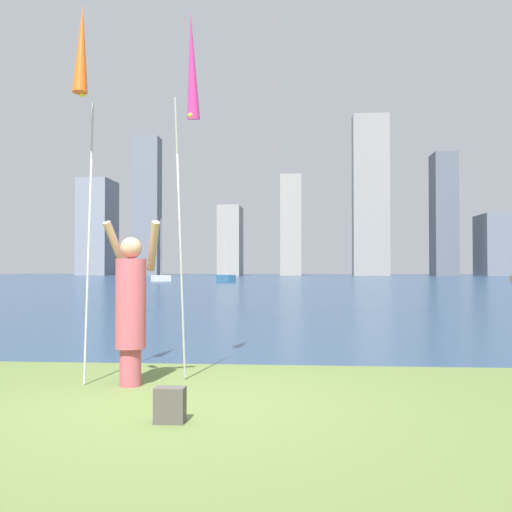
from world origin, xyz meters
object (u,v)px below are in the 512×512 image
Objects in this scene: kite_flag_right at (192,75)px; sailboat_3 at (226,278)px; person at (131,304)px; bag at (170,405)px; kite_flag_left at (82,62)px; sailboat_2 at (161,278)px.

sailboat_3 is (-5.43, 45.36, -3.27)m from kite_flag_right.
kite_flag_right is 45.80m from sailboat_3.
bag is at bearing -47.97° from person.
kite_flag_left is 0.97× the size of sailboat_3.
kite_flag_right is at bearing 40.08° from kite_flag_left.
sailboat_2 is 1.41× the size of sailboat_3.
sailboat_3 is at bearing 95.43° from kite_flag_left.
kite_flag_left is 14.19× the size of bag.
bag is (0.76, -1.44, -0.74)m from person.
person is at bearing 117.80° from bag.
sailboat_2 is 6.98m from sailboat_3.
sailboat_2 is at bearing 160.47° from sailboat_3.
kite_flag_right reaches higher than sailboat_3.
sailboat_2 reaches higher than bag.
sailboat_3 is at bearing 96.82° from kite_flag_right.
kite_flag_left is 3.82m from bag.
person is 46.37m from sailboat_3.
bag is at bearing -83.66° from kite_flag_right.
kite_flag_left is at bearing -152.53° from person.
bag is at bearing -83.20° from sailboat_3.
kite_flag_right reaches higher than kite_flag_left.
kite_flag_right is at bearing -75.88° from sailboat_2.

